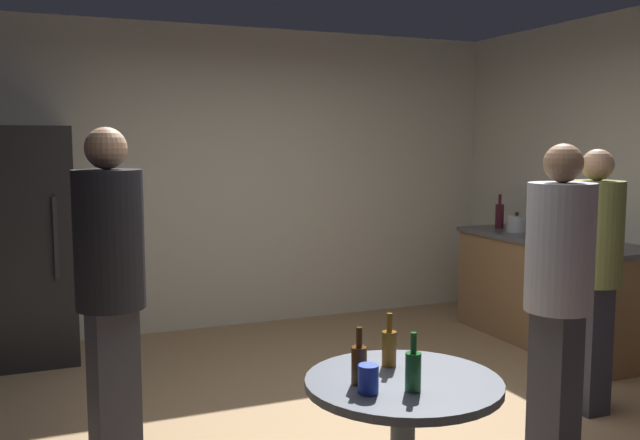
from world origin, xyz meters
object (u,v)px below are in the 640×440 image
(refrigerator, at_px, (25,245))
(plastic_cup_blue, at_px, (368,379))
(person_in_olive_shirt, at_px, (593,261))
(person_in_black_shirt, at_px, (110,275))
(person_in_gray_shirt, at_px, (559,281))
(beer_bottle_on_counter, at_px, (593,233))
(beer_bottle_green, at_px, (413,370))
(kettle, at_px, (517,224))
(beer_bottle_brown, at_px, (359,363))
(beer_bottle_amber, at_px, (389,347))
(foreground_table, at_px, (403,404))
(wine_bottle_on_counter, at_px, (500,215))

(refrigerator, height_order, plastic_cup_blue, refrigerator)
(refrigerator, xyz_separation_m, person_in_olive_shirt, (3.23, -2.47, 0.06))
(person_in_black_shirt, distance_m, person_in_gray_shirt, 2.26)
(beer_bottle_on_counter, distance_m, person_in_black_shirt, 3.72)
(beer_bottle_on_counter, height_order, person_in_olive_shirt, person_in_olive_shirt)
(beer_bottle_green, relative_size, person_in_olive_shirt, 0.14)
(kettle, xyz_separation_m, beer_bottle_brown, (-2.74, -2.51, -0.15))
(person_in_olive_shirt, bearing_deg, beer_bottle_amber, 22.27)
(refrigerator, xyz_separation_m, beer_bottle_green, (1.37, -3.47, -0.08))
(person_in_black_shirt, xyz_separation_m, person_in_gray_shirt, (2.12, -0.78, -0.05))
(refrigerator, bearing_deg, beer_bottle_on_counter, -21.36)
(beer_bottle_amber, relative_size, beer_bottle_green, 1.00)
(plastic_cup_blue, bearing_deg, person_in_black_shirt, 123.34)
(foreground_table, distance_m, person_in_black_shirt, 1.58)
(person_in_gray_shirt, bearing_deg, beer_bottle_brown, 7.07)
(plastic_cup_blue, height_order, person_in_olive_shirt, person_in_olive_shirt)
(foreground_table, height_order, person_in_black_shirt, person_in_black_shirt)
(refrigerator, bearing_deg, beer_bottle_amber, -65.66)
(foreground_table, height_order, beer_bottle_brown, beer_bottle_brown)
(person_in_black_shirt, bearing_deg, foreground_table, 25.58)
(kettle, relative_size, wine_bottle_on_counter, 0.79)
(kettle, xyz_separation_m, wine_bottle_on_counter, (0.02, 0.27, 0.05))
(beer_bottle_on_counter, bearing_deg, beer_bottle_amber, -149.10)
(beer_bottle_amber, bearing_deg, plastic_cup_blue, -131.75)
(beer_bottle_amber, xyz_separation_m, person_in_black_shirt, (-1.04, 0.98, 0.21))
(person_in_black_shirt, height_order, person_in_gray_shirt, person_in_black_shirt)
(foreground_table, distance_m, person_in_gray_shirt, 1.22)
(beer_bottle_green, height_order, person_in_black_shirt, person_in_black_shirt)
(beer_bottle_brown, height_order, person_in_olive_shirt, person_in_olive_shirt)
(beer_bottle_on_counter, bearing_deg, foreground_table, -146.70)
(wine_bottle_on_counter, distance_m, foreground_table, 3.82)
(beer_bottle_green, distance_m, person_in_black_shirt, 1.62)
(beer_bottle_brown, distance_m, beer_bottle_green, 0.22)
(foreground_table, bearing_deg, kettle, 44.72)
(person_in_olive_shirt, bearing_deg, foreground_table, 26.51)
(person_in_black_shirt, bearing_deg, person_in_olive_shirt, 68.58)
(plastic_cup_blue, height_order, person_in_black_shirt, person_in_black_shirt)
(beer_bottle_green, distance_m, person_in_olive_shirt, 2.11)
(beer_bottle_on_counter, xyz_separation_m, person_in_olive_shirt, (-0.84, -0.88, -0.02))
(kettle, distance_m, beer_bottle_brown, 3.72)
(wine_bottle_on_counter, bearing_deg, beer_bottle_green, -131.65)
(plastic_cup_blue, relative_size, person_in_olive_shirt, 0.07)
(wine_bottle_on_counter, height_order, person_in_gray_shirt, person_in_gray_shirt)
(beer_bottle_amber, distance_m, plastic_cup_blue, 0.34)
(person_in_gray_shirt, distance_m, person_in_olive_shirt, 0.87)
(wine_bottle_on_counter, height_order, beer_bottle_green, wine_bottle_on_counter)
(refrigerator, height_order, person_in_gray_shirt, refrigerator)
(beer_bottle_on_counter, bearing_deg, refrigerator, 158.64)
(plastic_cup_blue, height_order, person_in_gray_shirt, person_in_gray_shirt)
(beer_bottle_green, xyz_separation_m, person_in_black_shirt, (-0.98, 1.28, 0.21))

